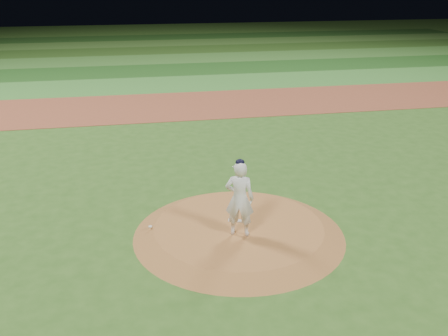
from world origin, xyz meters
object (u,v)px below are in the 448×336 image
(rosin_bag, at_px, (150,227))
(pitcher_on_mound, at_px, (240,198))
(pitching_rubber, at_px, (238,221))
(pitchers_mound, at_px, (239,230))

(rosin_bag, distance_m, pitcher_on_mound, 2.51)
(pitching_rubber, bearing_deg, pitcher_on_mound, -81.08)
(pitchers_mound, relative_size, pitching_rubber, 10.19)
(pitchers_mound, xyz_separation_m, rosin_bag, (-2.28, 0.34, 0.15))
(pitcher_on_mound, bearing_deg, pitchers_mound, 77.87)
(pitchers_mound, xyz_separation_m, pitching_rubber, (0.04, 0.24, 0.14))
(pitchers_mound, relative_size, rosin_bag, 53.06)
(pitching_rubber, bearing_deg, rosin_bag, -162.61)
(pitchers_mound, distance_m, pitching_rubber, 0.28)
(pitcher_on_mound, bearing_deg, rosin_bag, 160.44)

